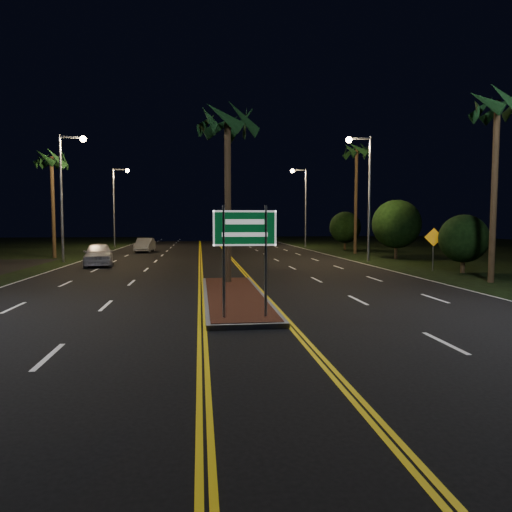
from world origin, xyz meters
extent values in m
plane|color=black|center=(0.00, 0.00, 0.00)|extent=(120.00, 120.00, 0.00)
cube|color=gray|center=(0.00, 7.00, 0.07)|extent=(2.25, 10.25, 0.15)
cube|color=#592819|center=(0.00, 7.00, 0.16)|extent=(2.00, 10.00, 0.02)
cylinder|color=gray|center=(-0.60, 2.80, 1.75)|extent=(0.08, 0.08, 3.20)
cylinder|color=gray|center=(0.60, 2.80, 1.75)|extent=(0.08, 0.08, 3.20)
cube|color=#07471E|center=(0.00, 2.80, 2.70)|extent=(1.80, 0.04, 1.00)
cube|color=white|center=(0.00, 2.77, 2.70)|extent=(1.80, 0.01, 1.00)
cylinder|color=gray|center=(-11.00, 24.00, 4.50)|extent=(0.18, 0.18, 9.00)
cube|color=gray|center=(-10.20, 24.00, 8.85)|extent=(1.60, 0.12, 0.12)
sphere|color=#FCC271|center=(-9.40, 24.00, 8.75)|extent=(0.44, 0.44, 0.44)
cylinder|color=gray|center=(-11.00, 44.00, 4.50)|extent=(0.18, 0.18, 9.00)
cube|color=gray|center=(-10.20, 44.00, 8.85)|extent=(1.60, 0.12, 0.12)
sphere|color=#FCC271|center=(-9.40, 44.00, 8.75)|extent=(0.44, 0.44, 0.44)
cylinder|color=gray|center=(11.00, 22.00, 4.50)|extent=(0.18, 0.18, 9.00)
cube|color=gray|center=(10.20, 22.00, 8.85)|extent=(1.60, 0.12, 0.12)
sphere|color=#FCC271|center=(9.40, 22.00, 8.75)|extent=(0.44, 0.44, 0.44)
cylinder|color=gray|center=(11.00, 42.00, 4.50)|extent=(0.18, 0.18, 9.00)
cube|color=gray|center=(10.20, 42.00, 8.85)|extent=(1.60, 0.12, 0.12)
sphere|color=#FCC271|center=(9.40, 42.00, 8.75)|extent=(0.44, 0.44, 0.44)
cylinder|color=#382819|center=(0.00, 10.50, 3.75)|extent=(0.28, 0.28, 7.50)
cylinder|color=#382819|center=(-12.80, 28.00, 4.00)|extent=(0.28, 0.28, 8.00)
cylinder|color=#382819|center=(12.50, 10.00, 4.25)|extent=(0.28, 0.28, 8.50)
cylinder|color=#382819|center=(12.80, 30.00, 4.75)|extent=(0.28, 0.28, 9.50)
cylinder|color=#382819|center=(13.50, 14.00, 0.45)|extent=(0.24, 0.24, 0.90)
sphere|color=black|center=(13.50, 14.00, 1.95)|extent=(2.70, 2.70, 2.70)
cylinder|color=#382819|center=(14.00, 24.00, 0.63)|extent=(0.24, 0.24, 1.26)
sphere|color=black|center=(14.00, 24.00, 2.73)|extent=(3.78, 3.78, 3.78)
cylinder|color=#382819|center=(13.80, 36.00, 0.54)|extent=(0.24, 0.24, 1.08)
sphere|color=black|center=(13.80, 36.00, 2.34)|extent=(3.24, 3.24, 3.24)
imported|color=silver|center=(-7.94, 21.11, 0.89)|extent=(3.17, 5.65, 1.78)
imported|color=#B6BBC0|center=(-6.53, 34.95, 0.78)|extent=(2.32, 4.81, 1.56)
cylinder|color=gray|center=(12.29, 15.09, 1.10)|extent=(0.07, 0.07, 2.19)
cube|color=orange|center=(12.29, 15.07, 2.00)|extent=(1.04, 0.27, 1.06)
camera|label=1|loc=(-1.27, -10.03, 2.87)|focal=32.00mm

